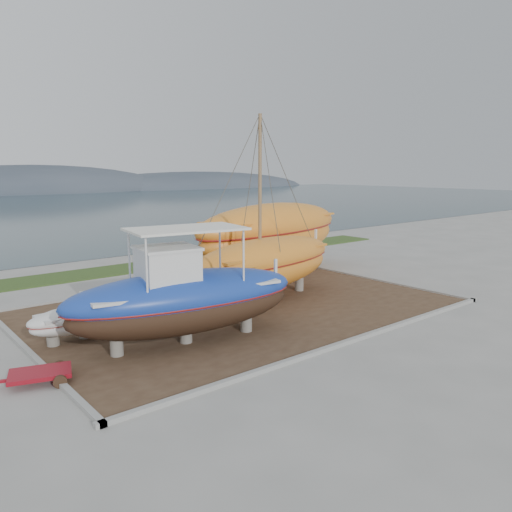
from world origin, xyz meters
TOP-DOWN VIEW (x-y plane):
  - ground at (0.00, 0.00)m, footprint 140.00×140.00m
  - dirt_patch at (0.00, 4.00)m, footprint 18.00×12.00m
  - curb_frame at (0.00, 4.00)m, footprint 18.60×12.60m
  - grass_strip at (0.00, 15.50)m, footprint 44.00×3.00m
  - blue_caique at (-4.42, 1.60)m, footprint 8.94×4.00m
  - white_dinghy at (-7.03, 4.43)m, footprint 4.26×1.93m
  - orange_sailboat at (1.56, 4.13)m, footprint 9.41×4.10m
  - orange_bare_hull at (6.07, 8.87)m, footprint 12.75×6.01m
  - red_trailer at (-9.49, 1.49)m, footprint 2.87×2.04m

SIDE VIEW (x-z plane):
  - ground at x=0.00m, z-range 0.00..0.00m
  - dirt_patch at x=0.00m, z-range 0.00..0.06m
  - grass_strip at x=0.00m, z-range 0.00..0.08m
  - curb_frame at x=0.00m, z-range 0.00..0.15m
  - red_trailer at x=-9.49m, z-range 0.00..0.37m
  - white_dinghy at x=-7.03m, z-range 0.06..1.30m
  - orange_bare_hull at x=6.07m, z-range 0.06..4.08m
  - blue_caique at x=-4.42m, z-range 0.06..4.21m
  - orange_sailboat at x=1.56m, z-range 0.06..8.60m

